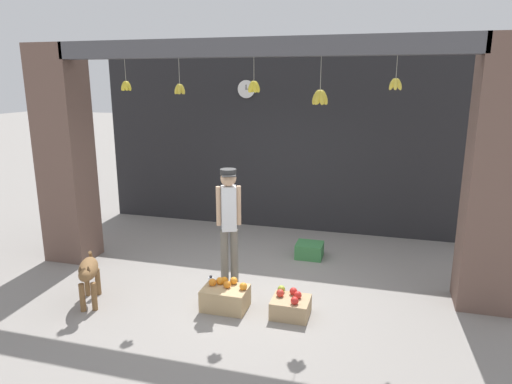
{
  "coord_description": "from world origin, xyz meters",
  "views": [
    {
      "loc": [
        1.71,
        -5.73,
        2.86
      ],
      "look_at": [
        0.0,
        0.4,
        1.28
      ],
      "focal_mm": 32.0,
      "sensor_mm": 36.0,
      "label": 1
    }
  ],
  "objects_px": {
    "dog": "(88,273)",
    "fruit_crate_apples": "(291,306)",
    "fruit_crate_oranges": "(225,297)",
    "produce_box_green": "(309,250)",
    "shopkeeper": "(229,218)",
    "water_bottle": "(211,285)",
    "wall_clock": "(246,89)"
  },
  "relations": [
    {
      "from": "fruit_crate_apples",
      "to": "produce_box_green",
      "type": "relative_size",
      "value": 1.07
    },
    {
      "from": "produce_box_green",
      "to": "water_bottle",
      "type": "xyz_separation_m",
      "value": [
        -1.1,
        -1.64,
        -0.01
      ]
    },
    {
      "from": "fruit_crate_oranges",
      "to": "shopkeeper",
      "type": "bearing_deg",
      "value": 104.07
    },
    {
      "from": "dog",
      "to": "shopkeeper",
      "type": "height_order",
      "value": "shopkeeper"
    },
    {
      "from": "fruit_crate_apples",
      "to": "fruit_crate_oranges",
      "type": "bearing_deg",
      "value": -177.2
    },
    {
      "from": "dog",
      "to": "produce_box_green",
      "type": "bearing_deg",
      "value": 104.92
    },
    {
      "from": "produce_box_green",
      "to": "fruit_crate_apples",
      "type": "bearing_deg",
      "value": -87.71
    },
    {
      "from": "fruit_crate_oranges",
      "to": "fruit_crate_apples",
      "type": "distance_m",
      "value": 0.84
    },
    {
      "from": "shopkeeper",
      "to": "wall_clock",
      "type": "xyz_separation_m",
      "value": [
        -0.56,
        2.73,
        1.68
      ]
    },
    {
      "from": "water_bottle",
      "to": "fruit_crate_oranges",
      "type": "bearing_deg",
      "value": -46.85
    },
    {
      "from": "shopkeeper",
      "to": "produce_box_green",
      "type": "xyz_separation_m",
      "value": [
        0.92,
        1.36,
        -0.88
      ]
    },
    {
      "from": "fruit_crate_oranges",
      "to": "fruit_crate_apples",
      "type": "bearing_deg",
      "value": 2.8
    },
    {
      "from": "fruit_crate_oranges",
      "to": "wall_clock",
      "type": "height_order",
      "value": "wall_clock"
    },
    {
      "from": "dog",
      "to": "wall_clock",
      "type": "distance_m",
      "value": 4.47
    },
    {
      "from": "dog",
      "to": "fruit_crate_apples",
      "type": "height_order",
      "value": "dog"
    },
    {
      "from": "fruit_crate_oranges",
      "to": "fruit_crate_apples",
      "type": "relative_size",
      "value": 1.23
    },
    {
      "from": "produce_box_green",
      "to": "wall_clock",
      "type": "xyz_separation_m",
      "value": [
        -1.49,
        1.37,
        2.56
      ]
    },
    {
      "from": "fruit_crate_oranges",
      "to": "produce_box_green",
      "type": "bearing_deg",
      "value": 69.17
    },
    {
      "from": "shopkeeper",
      "to": "fruit_crate_apples",
      "type": "bearing_deg",
      "value": 125.6
    },
    {
      "from": "shopkeeper",
      "to": "produce_box_green",
      "type": "distance_m",
      "value": 1.87
    },
    {
      "from": "shopkeeper",
      "to": "water_bottle",
      "type": "height_order",
      "value": "shopkeeper"
    },
    {
      "from": "fruit_crate_oranges",
      "to": "produce_box_green",
      "type": "distance_m",
      "value": 2.14
    },
    {
      "from": "dog",
      "to": "fruit_crate_apples",
      "type": "xyz_separation_m",
      "value": [
        2.58,
        0.4,
        -0.31
      ]
    },
    {
      "from": "fruit_crate_apples",
      "to": "produce_box_green",
      "type": "distance_m",
      "value": 1.96
    },
    {
      "from": "fruit_crate_oranges",
      "to": "water_bottle",
      "type": "bearing_deg",
      "value": 133.15
    },
    {
      "from": "dog",
      "to": "fruit_crate_oranges",
      "type": "relative_size",
      "value": 1.4
    },
    {
      "from": "dog",
      "to": "produce_box_green",
      "type": "distance_m",
      "value": 3.46
    },
    {
      "from": "fruit_crate_apples",
      "to": "water_bottle",
      "type": "xyz_separation_m",
      "value": [
        -1.18,
        0.32,
        -0.01
      ]
    },
    {
      "from": "water_bottle",
      "to": "fruit_crate_apples",
      "type": "bearing_deg",
      "value": -15.1
    },
    {
      "from": "dog",
      "to": "wall_clock",
      "type": "bearing_deg",
      "value": 136.32
    },
    {
      "from": "shopkeeper",
      "to": "water_bottle",
      "type": "distance_m",
      "value": 0.95
    },
    {
      "from": "shopkeeper",
      "to": "produce_box_green",
      "type": "height_order",
      "value": "shopkeeper"
    }
  ]
}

